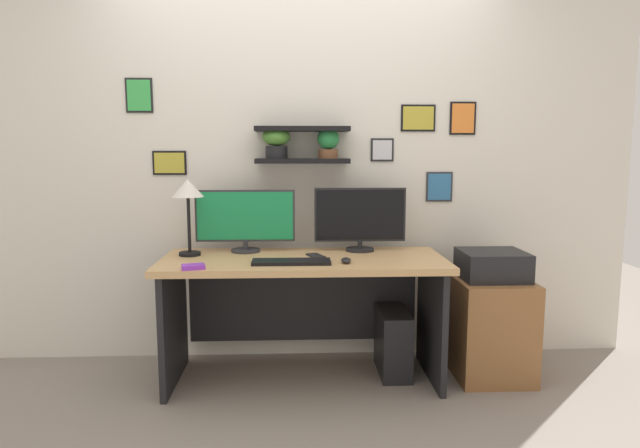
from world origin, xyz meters
TOP-DOWN VIEW (x-y plane):
  - ground_plane at (0.00, 0.00)m, footprint 8.00×8.00m
  - back_wall_assembly at (0.00, 0.44)m, footprint 4.40×0.24m
  - desk at (0.00, 0.06)m, footprint 1.67×0.68m
  - monitor_left at (-0.36, 0.22)m, footprint 0.62×0.18m
  - monitor_right at (0.36, 0.22)m, footprint 0.57×0.18m
  - keyboard at (-0.07, -0.16)m, footprint 0.44×0.14m
  - computer_mouse at (0.24, -0.16)m, footprint 0.06×0.09m
  - desk_lamp at (-0.69, 0.10)m, footprint 0.19×0.19m
  - cell_phone at (0.07, 0.03)m, footprint 0.12×0.16m
  - scissors_tray at (-0.59, -0.28)m, footprint 0.14×0.11m
  - drawer_cabinet at (1.14, 0.01)m, footprint 0.44×0.50m
  - printer at (1.14, 0.01)m, footprint 0.38×0.34m
  - computer_tower_right at (0.56, 0.07)m, footprint 0.18×0.40m

SIDE VIEW (x-z plane):
  - ground_plane at x=0.00m, z-range 0.00..0.00m
  - computer_tower_right at x=0.56m, z-range 0.00..0.40m
  - drawer_cabinet at x=1.14m, z-range 0.00..0.61m
  - desk at x=0.00m, z-range 0.17..0.92m
  - printer at x=1.14m, z-range 0.61..0.78m
  - cell_phone at x=0.07m, z-range 0.75..0.76m
  - keyboard at x=-0.07m, z-range 0.75..0.77m
  - scissors_tray at x=-0.59m, z-range 0.75..0.77m
  - computer_mouse at x=0.24m, z-range 0.75..0.78m
  - monitor_left at x=-0.36m, z-range 0.76..1.15m
  - monitor_right at x=0.36m, z-range 0.76..1.16m
  - desk_lamp at x=-0.69m, z-range 0.89..1.35m
  - back_wall_assembly at x=0.00m, z-range 0.00..2.70m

